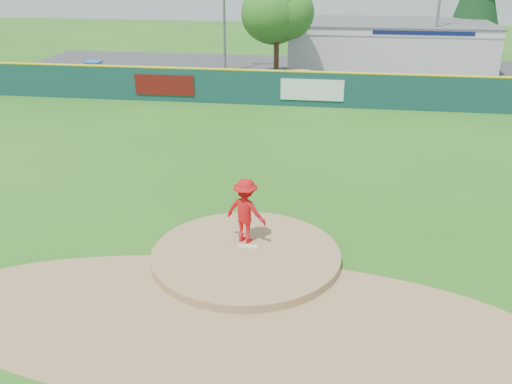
# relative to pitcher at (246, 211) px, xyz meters

# --- Properties ---
(ground) EXTENTS (120.00, 120.00, 0.00)m
(ground) POSITION_rel_pitcher_xyz_m (0.12, -0.69, -1.24)
(ground) COLOR #286B19
(ground) RESTS_ON ground
(pitchers_mound) EXTENTS (5.50, 5.50, 0.50)m
(pitchers_mound) POSITION_rel_pitcher_xyz_m (0.12, -0.69, -1.24)
(pitchers_mound) COLOR #9E774C
(pitchers_mound) RESTS_ON ground
(pitching_rubber) EXTENTS (0.60, 0.15, 0.04)m
(pitching_rubber) POSITION_rel_pitcher_xyz_m (0.12, -0.39, -0.97)
(pitching_rubber) COLOR white
(pitching_rubber) RESTS_ON pitchers_mound
(infield_dirt_arc) EXTENTS (15.40, 15.40, 0.01)m
(infield_dirt_arc) POSITION_rel_pitcher_xyz_m (0.12, -3.69, -1.23)
(infield_dirt_arc) COLOR #9E774C
(infield_dirt_arc) RESTS_ON ground
(parking_lot) EXTENTS (44.00, 16.00, 0.02)m
(parking_lot) POSITION_rel_pitcher_xyz_m (0.12, 26.31, -1.23)
(parking_lot) COLOR #38383A
(parking_lot) RESTS_ON ground
(pitcher) EXTENTS (1.45, 1.12, 1.98)m
(pitcher) POSITION_rel_pitcher_xyz_m (0.00, 0.00, 0.00)
(pitcher) COLOR red
(pitcher) RESTS_ON pitchers_mound
(van) EXTENTS (4.82, 3.14, 1.23)m
(van) POSITION_rel_pitcher_xyz_m (0.47, 21.85, -0.60)
(van) COLOR white
(van) RESTS_ON parking_lot
(pool_building_grp) EXTENTS (15.20, 8.20, 3.31)m
(pool_building_grp) POSITION_rel_pitcher_xyz_m (6.12, 31.30, 0.42)
(pool_building_grp) COLOR silver
(pool_building_grp) RESTS_ON ground
(fence_banners) EXTENTS (12.31, 0.04, 1.20)m
(fence_banners) POSITION_rel_pitcher_xyz_m (-3.36, 17.23, -0.24)
(fence_banners) COLOR #60110D
(fence_banners) RESTS_ON ground
(playground_slide) EXTENTS (0.95, 2.68, 1.48)m
(playground_slide) POSITION_rel_pitcher_xyz_m (-13.93, 21.45, -0.49)
(playground_slide) COLOR blue
(playground_slide) RESTS_ON ground
(outfield_fence) EXTENTS (40.00, 0.14, 2.07)m
(outfield_fence) POSITION_rel_pitcher_xyz_m (0.12, 17.31, -0.15)
(outfield_fence) COLOR #123D3B
(outfield_fence) RESTS_ON ground
(deciduous_tree) EXTENTS (5.60, 5.60, 7.36)m
(deciduous_tree) POSITION_rel_pitcher_xyz_m (-1.88, 24.31, 3.31)
(deciduous_tree) COLOR #382314
(deciduous_tree) RESTS_ON ground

